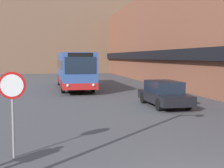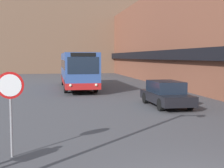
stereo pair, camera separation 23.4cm
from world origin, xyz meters
TOP-DOWN VIEW (x-y plane):
  - building_row_right at (9.98, 24.00)m, footprint 5.50×60.00m
  - building_backdrop_far at (0.00, 52.77)m, footprint 26.00×8.00m
  - city_bus at (-1.03, 22.61)m, footprint 2.64×11.75m
  - parked_car_front at (3.20, 11.19)m, footprint 1.86×4.51m
  - stop_sign at (-4.35, 3.25)m, footprint 0.76×0.08m

SIDE VIEW (x-z plane):
  - parked_car_front at x=3.20m, z-range 0.01..1.47m
  - city_bus at x=-1.03m, z-range 0.14..3.34m
  - stop_sign at x=-4.35m, z-range 0.55..2.99m
  - building_row_right at x=9.98m, z-range -0.02..9.96m
  - building_backdrop_far at x=0.00m, z-range 0.00..18.32m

